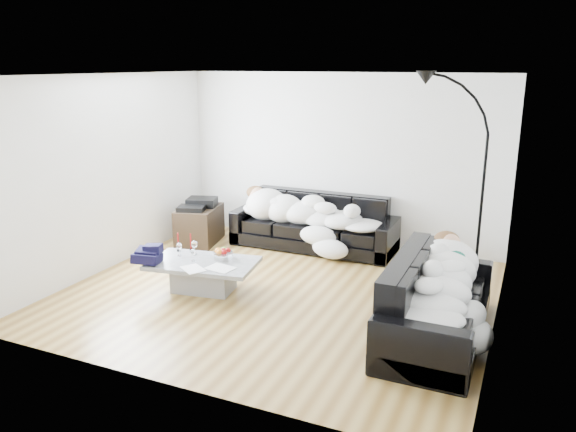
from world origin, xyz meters
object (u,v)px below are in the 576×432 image
at_px(sofa_back, 314,222).
at_px(shoes, 407,307).
at_px(av_cabinet, 199,225).
at_px(floor_lamp, 483,192).
at_px(sleeper_right, 439,279).
at_px(wine_glass_b, 179,249).
at_px(wine_glass_c, 193,255).
at_px(stereo, 199,203).
at_px(candle_left, 178,242).
at_px(wine_glass_a, 194,248).
at_px(sleeper_back, 313,209).
at_px(candle_right, 191,242).
at_px(fruit_bowl, 223,253).
at_px(coffee_table, 203,276).
at_px(sofa_right, 438,299).

relative_size(sofa_back, shoes, 5.96).
relative_size(av_cabinet, floor_lamp, 0.35).
bearing_deg(sleeper_right, av_cabinet, 66.47).
bearing_deg(floor_lamp, sleeper_right, -87.93).
height_order(wine_glass_b, wine_glass_c, wine_glass_b).
height_order(wine_glass_c, stereo, stereo).
bearing_deg(candle_left, floor_lamp, 24.01).
bearing_deg(sofa_back, wine_glass_a, -114.05).
bearing_deg(sofa_back, av_cabinet, -165.12).
distance_m(sleeper_back, stereo, 1.79).
xyz_separation_m(candle_right, shoes, (2.81, 0.13, -0.44)).
height_order(fruit_bowl, shoes, fruit_bowl).
height_order(wine_glass_a, stereo, stereo).
xyz_separation_m(wine_glass_b, floor_lamp, (3.41, 1.71, 0.69)).
height_order(sleeper_right, candle_left, sleeper_right).
distance_m(sofa_back, wine_glass_c, 2.27).
bearing_deg(stereo, wine_glass_a, -76.77).
xyz_separation_m(wine_glass_c, av_cabinet, (-0.99, 1.68, -0.18)).
relative_size(sleeper_right, fruit_bowl, 7.38).
xyz_separation_m(av_cabinet, stereo, (-0.00, 0.00, 0.35)).
relative_size(sleeper_right, wine_glass_a, 9.69).
bearing_deg(sleeper_back, coffee_table, -107.10).
distance_m(sofa_back, sleeper_right, 3.11).
height_order(wine_glass_b, candle_left, candle_left).
distance_m(coffee_table, fruit_bowl, 0.37).
relative_size(sofa_right, sleeper_right, 1.17).
xyz_separation_m(coffee_table, av_cabinet, (-1.11, 1.64, 0.09)).
distance_m(coffee_table, floor_lamp, 3.64).
height_order(av_cabinet, stereo, stereo).
xyz_separation_m(coffee_table, floor_lamp, (3.03, 1.77, 0.97)).
xyz_separation_m(sofa_back, sleeper_back, (0.00, -0.05, 0.23)).
distance_m(sleeper_back, coffee_table, 2.20).
bearing_deg(stereo, wine_glass_b, -82.94).
height_order(sofa_right, wine_glass_a, sofa_right).
distance_m(fruit_bowl, wine_glass_c, 0.37).
relative_size(sofa_back, av_cabinet, 3.03).
bearing_deg(coffee_table, sleeper_right, -1.46).
height_order(sleeper_right, wine_glass_b, sleeper_right).
height_order(sleeper_back, floor_lamp, floor_lamp).
xyz_separation_m(coffee_table, wine_glass_c, (-0.11, -0.03, 0.27)).
bearing_deg(sleeper_right, sofa_back, 45.33).
xyz_separation_m(sleeper_back, stereo, (-1.74, -0.41, -0.00)).
xyz_separation_m(wine_glass_c, shoes, (2.55, 0.46, -0.41)).
distance_m(coffee_table, shoes, 2.48).
bearing_deg(candle_right, stereo, 118.76).
distance_m(sleeper_back, sleeper_right, 3.07).
height_order(coffee_table, shoes, coffee_table).
bearing_deg(sofa_back, sleeper_right, -44.67).
distance_m(sofa_back, av_cabinet, 1.80).
xyz_separation_m(wine_glass_c, stereo, (-0.99, 1.68, 0.17)).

